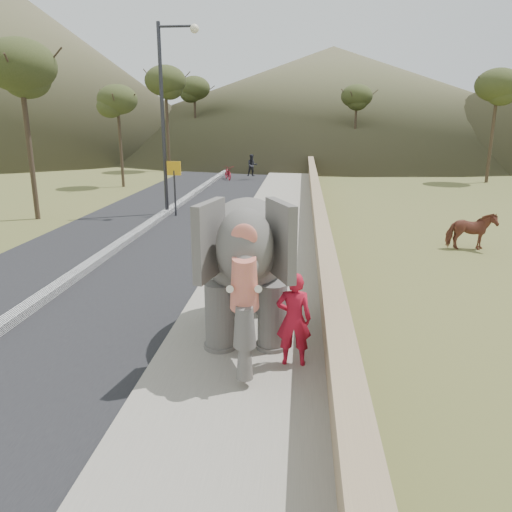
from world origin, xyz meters
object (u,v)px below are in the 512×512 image
at_px(lamppost, 169,101).
at_px(cow, 471,231).
at_px(elephant_and_man, 247,263).
at_px(motorcyclist, 237,170).

bearing_deg(lamppost, cow, -24.78).
relative_size(lamppost, cow, 5.37).
bearing_deg(elephant_and_man, motorcyclist, 97.88).
bearing_deg(elephant_and_man, cow, 48.31).
bearing_deg(elephant_and_man, lamppost, 110.56).
bearing_deg(motorcyclist, elephant_and_man, -82.12).
height_order(elephant_and_man, motorcyclist, elephant_and_man).
height_order(cow, motorcyclist, motorcyclist).
distance_m(lamppost, motorcyclist, 13.78).
bearing_deg(cow, elephant_and_man, 136.82).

